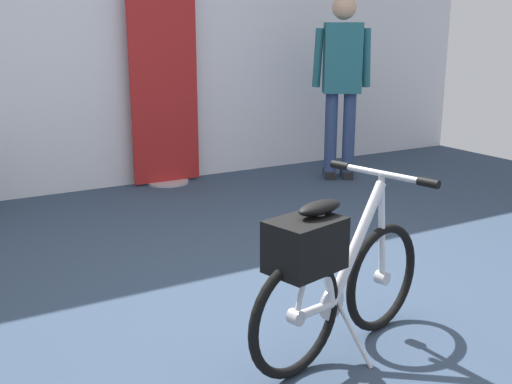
% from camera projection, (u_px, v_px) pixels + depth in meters
% --- Properties ---
extents(ground_plane, '(8.02, 8.02, 0.00)m').
position_uv_depth(ground_plane, '(267.00, 311.00, 2.95)').
color(ground_plane, '#2D3D51').
extents(back_wall, '(8.02, 0.10, 2.85)m').
position_uv_depth(back_wall, '(88.00, 14.00, 4.92)').
color(back_wall, silver).
rests_on(back_wall, ground_plane).
extents(floor_banner_stand, '(0.60, 0.36, 1.67)m').
position_uv_depth(floor_banner_stand, '(165.00, 98.00, 5.22)').
color(floor_banner_stand, '#B7B7BC').
rests_on(floor_banner_stand, ground_plane).
extents(folding_bike_foreground, '(1.03, 0.52, 0.75)m').
position_uv_depth(folding_bike_foreground, '(331.00, 273.00, 2.45)').
color(folding_bike_foreground, black).
rests_on(folding_bike_foreground, ground_plane).
extents(visitor_browsing, '(0.46, 0.38, 1.60)m').
position_uv_depth(visitor_browsing, '(342.00, 77.00, 5.35)').
color(visitor_browsing, navy).
rests_on(visitor_browsing, ground_plane).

